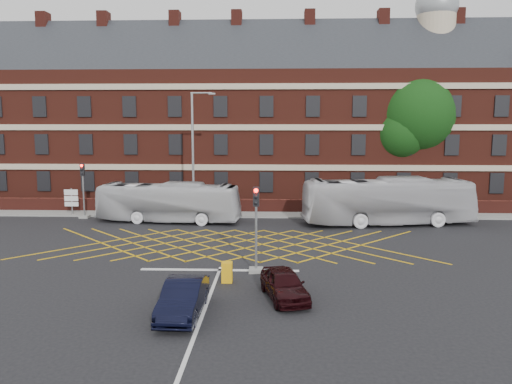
{
  "coord_description": "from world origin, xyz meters",
  "views": [
    {
      "loc": [
        2.78,
        -27.76,
        7.34
      ],
      "look_at": [
        1.65,
        1.5,
        3.3
      ],
      "focal_mm": 35.0,
      "sensor_mm": 36.0,
      "label": 1
    }
  ],
  "objects_px": {
    "car_maroon": "(284,284)",
    "street_lamp": "(194,176)",
    "bus_left": "(169,202)",
    "bus_right": "(388,201)",
    "car_navy": "(183,298)",
    "traffic_light_near": "(256,238)",
    "deciduous_tree": "(414,121)",
    "direction_signs": "(71,199)",
    "utility_cabinet": "(227,272)",
    "traffic_light_far": "(84,196)"
  },
  "relations": [
    {
      "from": "bus_right",
      "to": "car_navy",
      "type": "distance_m",
      "value": 21.4
    },
    {
      "from": "bus_right",
      "to": "car_maroon",
      "type": "distance_m",
      "value": 17.77
    },
    {
      "from": "traffic_light_near",
      "to": "utility_cabinet",
      "type": "distance_m",
      "value": 2.45
    },
    {
      "from": "car_maroon",
      "to": "traffic_light_near",
      "type": "bearing_deg",
      "value": 95.14
    },
    {
      "from": "direction_signs",
      "to": "traffic_light_far",
      "type": "bearing_deg",
      "value": -32.72
    },
    {
      "from": "bus_left",
      "to": "street_lamp",
      "type": "relative_size",
      "value": 1.11
    },
    {
      "from": "car_navy",
      "to": "utility_cabinet",
      "type": "relative_size",
      "value": 4.28
    },
    {
      "from": "car_navy",
      "to": "utility_cabinet",
      "type": "xyz_separation_m",
      "value": [
        1.31,
        4.02,
        -0.2
      ]
    },
    {
      "from": "traffic_light_near",
      "to": "traffic_light_far",
      "type": "height_order",
      "value": "same"
    },
    {
      "from": "bus_left",
      "to": "traffic_light_near",
      "type": "xyz_separation_m",
      "value": [
        7.04,
        -12.55,
        0.28
      ]
    },
    {
      "from": "bus_left",
      "to": "deciduous_tree",
      "type": "height_order",
      "value": "deciduous_tree"
    },
    {
      "from": "bus_right",
      "to": "utility_cabinet",
      "type": "bearing_deg",
      "value": 135.71
    },
    {
      "from": "street_lamp",
      "to": "utility_cabinet",
      "type": "bearing_deg",
      "value": -75.4
    },
    {
      "from": "traffic_light_far",
      "to": "traffic_light_near",
      "type": "bearing_deg",
      "value": -44.72
    },
    {
      "from": "car_maroon",
      "to": "street_lamp",
      "type": "bearing_deg",
      "value": 96.25
    },
    {
      "from": "traffic_light_near",
      "to": "direction_signs",
      "type": "xyz_separation_m",
      "value": [
        -15.33,
        14.71,
        -0.39
      ]
    },
    {
      "from": "traffic_light_far",
      "to": "utility_cabinet",
      "type": "bearing_deg",
      "value": -50.65
    },
    {
      "from": "bus_left",
      "to": "traffic_light_near",
      "type": "height_order",
      "value": "traffic_light_near"
    },
    {
      "from": "bus_right",
      "to": "traffic_light_far",
      "type": "height_order",
      "value": "traffic_light_far"
    },
    {
      "from": "car_maroon",
      "to": "car_navy",
      "type": "bearing_deg",
      "value": -168.27
    },
    {
      "from": "street_lamp",
      "to": "direction_signs",
      "type": "bearing_deg",
      "value": 173.61
    },
    {
      "from": "car_maroon",
      "to": "deciduous_tree",
      "type": "distance_m",
      "value": 29.06
    },
    {
      "from": "street_lamp",
      "to": "utility_cabinet",
      "type": "relative_size",
      "value": 10.06
    },
    {
      "from": "car_navy",
      "to": "traffic_light_near",
      "type": "xyz_separation_m",
      "value": [
        2.6,
        5.65,
        1.09
      ]
    },
    {
      "from": "car_maroon",
      "to": "traffic_light_near",
      "type": "distance_m",
      "value": 4.1
    },
    {
      "from": "bus_left",
      "to": "bus_right",
      "type": "relative_size",
      "value": 0.86
    },
    {
      "from": "car_navy",
      "to": "street_lamp",
      "type": "distance_m",
      "value": 19.61
    },
    {
      "from": "traffic_light_far",
      "to": "street_lamp",
      "type": "height_order",
      "value": "street_lamp"
    },
    {
      "from": "bus_right",
      "to": "traffic_light_far",
      "type": "relative_size",
      "value": 2.89
    },
    {
      "from": "street_lamp",
      "to": "traffic_light_far",
      "type": "bearing_deg",
      "value": 178.26
    },
    {
      "from": "car_navy",
      "to": "car_maroon",
      "type": "relative_size",
      "value": 1.11
    },
    {
      "from": "car_navy",
      "to": "direction_signs",
      "type": "bearing_deg",
      "value": 123.1
    },
    {
      "from": "car_navy",
      "to": "car_maroon",
      "type": "bearing_deg",
      "value": 27.42
    },
    {
      "from": "deciduous_tree",
      "to": "utility_cabinet",
      "type": "bearing_deg",
      "value": -122.07
    },
    {
      "from": "car_maroon",
      "to": "street_lamp",
      "type": "height_order",
      "value": "street_lamp"
    },
    {
      "from": "bus_left",
      "to": "direction_signs",
      "type": "xyz_separation_m",
      "value": [
        -8.29,
        2.17,
        -0.11
      ]
    },
    {
      "from": "bus_left",
      "to": "car_navy",
      "type": "distance_m",
      "value": 18.75
    },
    {
      "from": "car_maroon",
      "to": "direction_signs",
      "type": "xyz_separation_m",
      "value": [
        -16.66,
        18.43,
        0.75
      ]
    },
    {
      "from": "bus_right",
      "to": "traffic_light_near",
      "type": "xyz_separation_m",
      "value": [
        -9.14,
        -12.21,
        0.04
      ]
    },
    {
      "from": "car_maroon",
      "to": "direction_signs",
      "type": "relative_size",
      "value": 1.69
    },
    {
      "from": "car_maroon",
      "to": "deciduous_tree",
      "type": "bearing_deg",
      "value": 50.1
    },
    {
      "from": "car_maroon",
      "to": "traffic_light_near",
      "type": "relative_size",
      "value": 0.87
    },
    {
      "from": "car_maroon",
      "to": "street_lamp",
      "type": "distance_m",
      "value": 18.71
    },
    {
      "from": "deciduous_tree",
      "to": "traffic_light_near",
      "type": "distance_m",
      "value": 26.24
    },
    {
      "from": "car_navy",
      "to": "traffic_light_far",
      "type": "distance_m",
      "value": 22.61
    },
    {
      "from": "direction_signs",
      "to": "utility_cabinet",
      "type": "relative_size",
      "value": 2.29
    },
    {
      "from": "traffic_light_near",
      "to": "utility_cabinet",
      "type": "relative_size",
      "value": 4.46
    },
    {
      "from": "traffic_light_near",
      "to": "utility_cabinet",
      "type": "xyz_separation_m",
      "value": [
        -1.29,
        -1.63,
        -1.28
      ]
    },
    {
      "from": "bus_left",
      "to": "traffic_light_far",
      "type": "distance_m",
      "value": 7.08
    },
    {
      "from": "street_lamp",
      "to": "utility_cabinet",
      "type": "height_order",
      "value": "street_lamp"
    }
  ]
}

